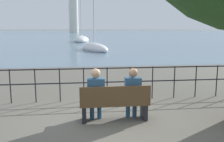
# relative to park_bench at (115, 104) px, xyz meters

# --- Properties ---
(ground_plane) EXTENTS (1000.00, 1000.00, 0.00)m
(ground_plane) POSITION_rel_park_bench_xyz_m (0.00, 0.06, -0.43)
(ground_plane) COLOR #605B51
(harbor_water) EXTENTS (600.00, 300.00, 0.01)m
(harbor_water) POSITION_rel_park_bench_xyz_m (0.00, 158.82, -0.42)
(harbor_water) COLOR slate
(harbor_water) RESTS_ON ground_plane
(park_bench) EXTENTS (1.70, 0.45, 0.90)m
(park_bench) POSITION_rel_park_bench_xyz_m (0.00, 0.00, 0.00)
(park_bench) COLOR brown
(park_bench) RESTS_ON ground_plane
(seated_person_left) EXTENTS (0.41, 0.35, 1.31)m
(seated_person_left) POSITION_rel_park_bench_xyz_m (-0.45, 0.07, 0.29)
(seated_person_left) COLOR navy
(seated_person_left) RESTS_ON ground_plane
(seated_person_right) EXTENTS (0.38, 0.35, 1.30)m
(seated_person_right) POSITION_rel_park_bench_xyz_m (0.45, 0.07, 0.28)
(seated_person_right) COLOR navy
(seated_person_right) RESTS_ON ground_plane
(promenade_railing) EXTENTS (10.30, 0.04, 1.05)m
(promenade_railing) POSITION_rel_park_bench_xyz_m (0.00, 1.83, 0.27)
(promenade_railing) COLOR black
(promenade_railing) RESTS_ON ground_plane
(sailboat_0) EXTENTS (2.76, 5.92, 9.87)m
(sailboat_0) POSITION_rel_park_bench_xyz_m (-0.77, 36.74, -0.09)
(sailboat_0) COLOR white
(sailboat_0) RESTS_ON ground_plane
(sailboat_1) EXTENTS (3.46, 6.09, 12.33)m
(sailboat_1) POSITION_rel_park_bench_xyz_m (0.51, 19.85, -0.08)
(sailboat_1) COLOR white
(sailboat_1) RESTS_ON ground_plane
(harbor_lighthouse) EXTENTS (5.06, 5.06, 27.57)m
(harbor_lighthouse) POSITION_rel_park_bench_xyz_m (-4.81, 137.43, 12.39)
(harbor_lighthouse) COLOR silver
(harbor_lighthouse) RESTS_ON ground_plane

